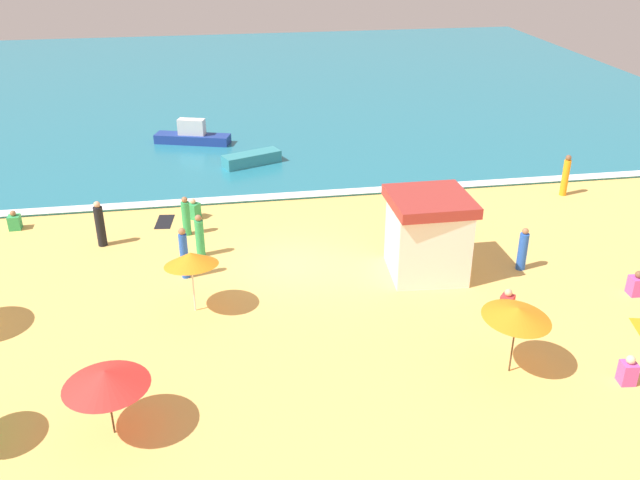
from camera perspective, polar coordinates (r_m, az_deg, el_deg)
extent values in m
plane|color=#EDBC60|center=(24.97, -2.49, -2.00)|extent=(60.00, 60.00, 0.00)
cube|color=teal|center=(51.31, -6.53, 12.72)|extent=(60.00, 44.00, 0.10)
cube|color=white|center=(30.60, -3.98, 3.66)|extent=(57.00, 0.70, 0.01)
cube|color=white|center=(24.10, 8.92, 0.02)|extent=(2.68, 2.72, 2.55)
cube|color=#A5332D|center=(23.51, 9.16, 3.22)|extent=(2.70, 2.74, 0.37)
cylinder|color=silver|center=(22.03, -10.54, -3.53)|extent=(0.05, 0.05, 2.03)
cone|color=orange|center=(21.62, -10.72, -1.55)|extent=(1.97, 2.00, 0.61)
cylinder|color=#4C3823|center=(17.75, -17.12, -12.87)|extent=(0.05, 0.05, 1.82)
cone|color=red|center=(17.31, -17.44, -10.94)|extent=(2.42, 2.43, 0.45)
cylinder|color=#4C3823|center=(19.68, 15.81, -8.09)|extent=(0.05, 0.05, 2.01)
cone|color=orange|center=(19.21, 16.13, -5.88)|extent=(2.63, 2.63, 0.48)
cylinder|color=blue|center=(25.34, 16.52, -0.92)|extent=(0.40, 0.40, 1.39)
sphere|color=#9E6B47|center=(25.00, 16.75, 0.71)|extent=(0.23, 0.23, 0.23)
cylinder|color=orange|center=(32.56, 19.76, 4.91)|extent=(0.31, 0.31, 1.65)
sphere|color=brown|center=(32.26, 20.01, 6.46)|extent=(0.25, 0.25, 0.25)
cube|color=#D84CA5|center=(20.68, 24.25, -10.06)|extent=(0.46, 0.46, 0.65)
sphere|color=beige|center=(20.45, 24.48, -9.07)|extent=(0.25, 0.25, 0.25)
cube|color=green|center=(30.12, -24.09, 1.35)|extent=(0.47, 0.47, 0.59)
sphere|color=#9E6B47|center=(29.97, -24.23, 2.04)|extent=(0.23, 0.23, 0.23)
cube|color=red|center=(22.72, 15.31, -5.16)|extent=(0.55, 0.55, 0.61)
sphere|color=#DBA884|center=(22.52, 15.43, -4.25)|extent=(0.24, 0.24, 0.24)
cylinder|color=green|center=(25.61, -9.98, 0.15)|extent=(0.35, 0.35, 1.42)
sphere|color=#9E6B47|center=(25.27, -10.12, 1.82)|extent=(0.24, 0.24, 0.24)
cube|color=green|center=(28.96, -10.48, 2.41)|extent=(0.62, 0.62, 0.66)
sphere|color=#DBA884|center=(28.79, -10.55, 3.20)|extent=(0.23, 0.23, 0.23)
cylinder|color=black|center=(27.28, -17.84, 1.09)|extent=(0.48, 0.48, 1.59)
sphere|color=#DBA884|center=(26.93, -18.10, 2.83)|extent=(0.25, 0.25, 0.25)
cylinder|color=blue|center=(24.15, -11.25, -1.32)|extent=(0.40, 0.40, 1.66)
sphere|color=#9E6B47|center=(23.74, -11.44, 0.70)|extent=(0.25, 0.25, 0.25)
cube|color=#D84CA5|center=(25.22, 24.86, -3.49)|extent=(0.49, 0.49, 0.64)
sphere|color=brown|center=(25.02, 25.04, -2.62)|extent=(0.25, 0.25, 0.25)
cylinder|color=green|center=(27.40, -11.09, 1.78)|extent=(0.38, 0.38, 1.38)
sphere|color=#9E6B47|center=(27.09, -11.24, 3.31)|extent=(0.24, 0.24, 0.24)
cube|color=black|center=(28.97, -12.83, 1.49)|extent=(0.81, 1.49, 0.01)
cube|color=navy|center=(38.28, -10.57, 8.30)|extent=(4.18, 2.16, 0.49)
cube|color=silver|center=(38.09, -10.65, 9.25)|extent=(1.54, 0.99, 0.85)
cube|color=teal|center=(34.55, -5.71, 6.76)|extent=(3.04, 1.94, 0.59)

